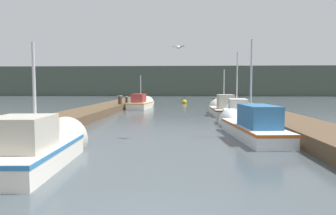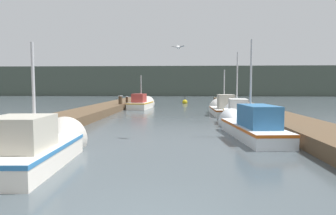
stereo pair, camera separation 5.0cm
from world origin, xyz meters
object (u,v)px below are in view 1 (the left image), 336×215
Objects in this scene: mooring_piling_0 at (120,103)px; fishing_boat_3 at (223,109)px; mooring_piling_1 at (127,102)px; channel_buoy at (184,102)px; mooring_piling_3 at (249,112)px; mooring_piling_2 at (235,106)px; fishing_boat_4 at (141,104)px; fishing_boat_1 at (249,125)px; fishing_boat_0 at (39,147)px; seagull_lead at (179,47)px; fishing_boat_2 at (236,113)px.

fishing_boat_3 is at bearing -18.54° from mooring_piling_0.
mooring_piling_1 reaches higher than channel_buoy.
mooring_piling_3 is at bearing -44.50° from mooring_piling_1.
mooring_piling_3 is (0.10, -4.42, -0.05)m from mooring_piling_2.
fishing_boat_3 reaches higher than channel_buoy.
mooring_piling_2 is at bearing 91.35° from mooring_piling_3.
mooring_piling_3 is 17.24m from channel_buoy.
fishing_boat_4 is at bearing 147.18° from mooring_piling_2.
mooring_piling_2 reaches higher than mooring_piling_3.
mooring_piling_0 is at bearing 117.24° from fishing_boat_1.
fishing_boat_1 is at bearing -61.33° from mooring_piling_1.
seagull_lead reaches higher than fishing_boat_0.
seagull_lead is (-0.30, -22.90, 3.43)m from channel_buoy.
mooring_piling_0 reaches higher than mooring_piling_2.
fishing_boat_3 is 5.04× the size of mooring_piling_3.
mooring_piling_2 is at bearing 78.01° from fishing_boat_1.
fishing_boat_1 reaches higher than fishing_boat_0.
channel_buoy is (4.00, 27.04, -0.28)m from fishing_boat_0.
channel_buoy is at bearing 67.71° from fishing_boat_4.
fishing_boat_3 is 4.76× the size of channel_buoy.
mooring_piling_3 is 0.94× the size of channel_buoy.
fishing_boat_2 reaches higher than mooring_piling_1.
mooring_piling_2 is (1.09, 9.95, 0.12)m from fishing_boat_1.
mooring_piling_3 is (9.28, -6.92, -0.10)m from mooring_piling_0.
fishing_boat_0 is 0.98× the size of fishing_boat_4.
fishing_boat_0 is at bearing -116.12° from fishing_boat_3.
fishing_boat_1 reaches higher than mooring_piling_2.
mooring_piling_0 is (-1.45, 17.16, 0.18)m from fishing_boat_0.
fishing_boat_3 is (0.16, 9.69, -0.06)m from fishing_boat_1.
fishing_boat_3 reaches higher than mooring_piling_2.
seagull_lead is at bearing -124.15° from mooring_piling_3.
fishing_boat_2 is at bearing 51.31° from fishing_boat_0.
fishing_boat_3 is 4.29m from mooring_piling_3.
mooring_piling_0 is (-8.24, 2.76, 0.24)m from fishing_boat_3.
mooring_piling_1 is 0.97× the size of mooring_piling_2.
fishing_boat_3 is 8.56m from fishing_boat_4.
fishing_boat_3 is 9.61× the size of seagull_lead.
channel_buoy is (-3.00, 17.14, -0.30)m from fishing_boat_2.
fishing_boat_2 is at bearing -98.68° from mooring_piling_2.
fishing_boat_2 is 7.34m from seagull_lead.
fishing_boat_1 is at bearing -83.26° from channel_buoy.
mooring_piling_0 is at bearing 160.63° from fishing_boat_3.
fishing_boat_2 is 11.97m from fishing_boat_4.
mooring_piling_1 is at bearing 135.50° from mooring_piling_3.
fishing_boat_4 reaches higher than mooring_piling_2.
fishing_boat_3 reaches higher than fishing_boat_4.
mooring_piling_3 is at bearing -44.35° from fishing_boat_4.
fishing_boat_3 is at bearing 83.30° from fishing_boat_1.
fishing_boat_3 reaches higher than mooring_piling_1.
mooring_piling_1 is 12.79m from mooring_piling_3.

